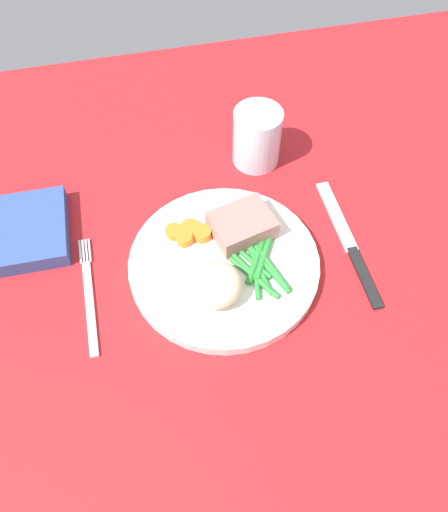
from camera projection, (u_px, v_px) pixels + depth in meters
dining_table at (234, 254)px, 65.27cm from camera, size 120.00×90.00×2.00cm
dinner_plate at (224, 264)px, 62.21cm from camera, size 23.75×23.75×1.60cm
meat_portion at (242, 225)px, 62.78cm from camera, size 8.68×7.56×2.90cm
mashed_potatoes at (214, 285)px, 57.29cm from camera, size 6.59×6.23×4.02cm
carrot_slices at (189, 233)px, 63.16cm from camera, size 5.72×3.70×1.27cm
green_beans at (259, 265)px, 60.72cm from camera, size 6.50×10.24×0.89cm
fork at (89, 295)px, 60.45cm from camera, size 1.44×16.60×0.40cm
knife at (349, 244)px, 64.65cm from camera, size 1.70×20.50×0.64cm
water_glass at (257, 140)px, 70.50cm from camera, size 6.82×6.82×8.43cm
napkin at (24, 231)px, 64.61cm from camera, size 11.40×11.96×2.32cm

